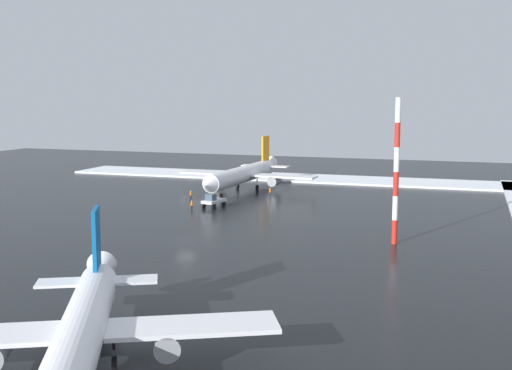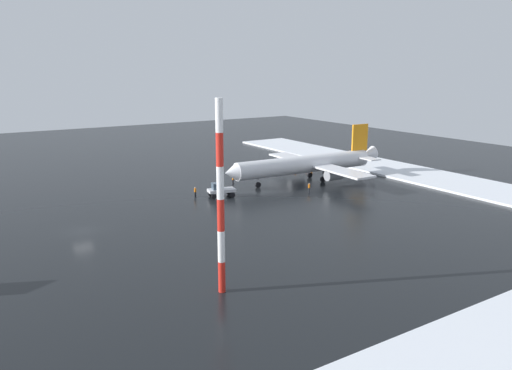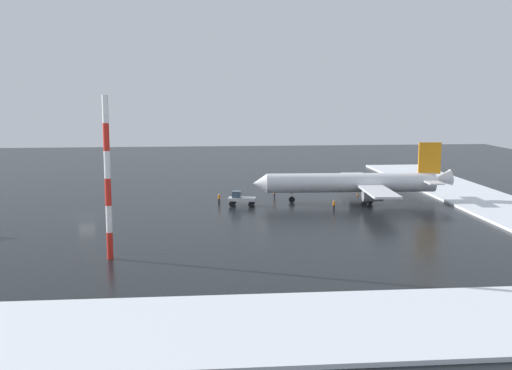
{
  "view_description": "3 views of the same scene",
  "coord_description": "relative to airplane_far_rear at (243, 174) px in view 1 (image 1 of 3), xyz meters",
  "views": [
    {
      "loc": [
        -75.91,
        -35.34,
        19.03
      ],
      "look_at": [
        26.76,
        -0.88,
        3.97
      ],
      "focal_mm": 45.0,
      "sensor_mm": 36.0,
      "label": 1
    },
    {
      "loc": [
        -14.5,
        -66.53,
        21.47
      ],
      "look_at": [
        26.58,
        -1.9,
        3.43
      ],
      "focal_mm": 35.0,
      "sensor_mm": 36.0,
      "label": 2
    },
    {
      "loc": [
        16.97,
        -99.84,
        19.5
      ],
      "look_at": [
        26.77,
        3.07,
        3.96
      ],
      "focal_mm": 45.0,
      "sensor_mm": 36.0,
      "label": 3
    }
  ],
  "objects": [
    {
      "name": "ground_plane",
      "position": [
        -44.59,
        -7.79,
        -3.42
      ],
      "size": [
        240.0,
        240.0,
        0.0
      ],
      "primitive_type": "plane",
      "color": "black"
    },
    {
      "name": "ground_crew_near_tug",
      "position": [
        -13.5,
        5.5,
        -2.45
      ],
      "size": [
        0.36,
        0.36,
        1.71
      ],
      "rotation": [
        0.0,
        0.0,
        3.54
      ],
      "color": "black",
      "rests_on": "ground_plane"
    },
    {
      "name": "traffic_cone_mid_line",
      "position": [
        2.14,
        6.71,
        -3.15
      ],
      "size": [
        0.36,
        0.36,
        0.55
      ],
      "primitive_type": "cone",
      "color": "orange",
      "rests_on": "ground_plane"
    },
    {
      "name": "antenna_mast",
      "position": [
        -37.58,
        -34.24,
        6.0
      ],
      "size": [
        0.7,
        0.7,
        18.85
      ],
      "color": "red",
      "rests_on": "ground_plane"
    },
    {
      "name": "pushback_tug",
      "position": [
        -20.13,
        -1.66,
        -2.14
      ],
      "size": [
        4.96,
        3.12,
        2.5
      ],
      "rotation": [
        0.0,
        0.0,
        2.93
      ],
      "color": "silver",
      "rests_on": "ground_plane"
    },
    {
      "name": "ground_crew_beside_wing",
      "position": [
        -5.41,
        -7.31,
        -2.45
      ],
      "size": [
        0.36,
        0.36,
        1.71
      ],
      "rotation": [
        0.0,
        0.0,
        5.37
      ],
      "color": "black",
      "rests_on": "ground_plane"
    },
    {
      "name": "traffic_cone_near_nose",
      "position": [
        5.79,
        7.74,
        -3.15
      ],
      "size": [
        0.36,
        0.36,
        0.55
      ],
      "primitive_type": "cone",
      "color": "orange",
      "rests_on": "ground_plane"
    },
    {
      "name": "airplane_distant_tail",
      "position": [
        -85.94,
        -19.24,
        -0.19
      ],
      "size": [
        30.61,
        26.06,
        9.78
      ],
      "rotation": [
        0.0,
        0.0,
        3.61
      ],
      "color": "white",
      "rests_on": "ground_plane"
    },
    {
      "name": "snow_bank_right",
      "position": [
        22.41,
        -7.79,
        -3.23
      ],
      "size": [
        14.0,
        116.0,
        0.39
      ],
      "primitive_type": "cube",
      "color": "white",
      "rests_on": "ground_plane"
    },
    {
      "name": "ground_crew_by_nose_gear",
      "position": [
        -23.66,
        0.76,
        -2.45
      ],
      "size": [
        0.36,
        0.36,
        1.71
      ],
      "rotation": [
        0.0,
        0.0,
        4.89
      ],
      "color": "black",
      "rests_on": "ground_plane"
    },
    {
      "name": "traffic_cone_wingtip_side",
      "position": [
        5.29,
        5.32,
        -3.15
      ],
      "size": [
        0.36,
        0.36,
        0.55
      ],
      "primitive_type": "cone",
      "color": "orange",
      "rests_on": "ground_plane"
    },
    {
      "name": "airplane_far_rear",
      "position": [
        0.0,
        0.0,
        0.0
      ],
      "size": [
        34.87,
        28.89,
        10.36
      ],
      "rotation": [
        0.0,
        0.0,
        3.1
      ],
      "color": "white",
      "rests_on": "ground_plane"
    }
  ]
}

